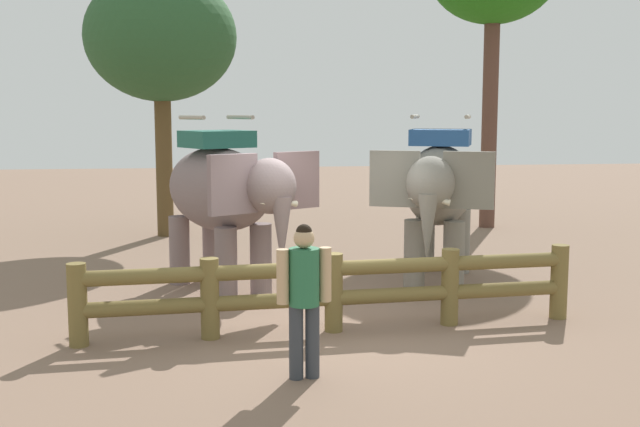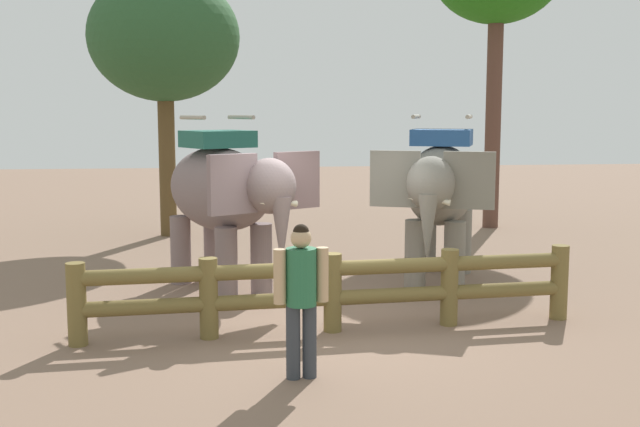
{
  "view_description": "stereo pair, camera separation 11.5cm",
  "coord_description": "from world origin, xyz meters",
  "px_view_note": "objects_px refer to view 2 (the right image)",
  "views": [
    {
      "loc": [
        -1.5,
        -10.22,
        2.92
      ],
      "look_at": [
        0.0,
        1.13,
        1.4
      ],
      "focal_mm": 43.78,
      "sensor_mm": 36.0,
      "label": 1
    },
    {
      "loc": [
        -1.39,
        -10.24,
        2.92
      ],
      "look_at": [
        0.0,
        1.13,
        1.4
      ],
      "focal_mm": 43.78,
      "sensor_mm": 36.0,
      "label": 2
    }
  ],
  "objects_px": {
    "log_fence": "(333,287)",
    "tourist_woman_in_black": "(301,290)",
    "elephant_center": "(440,190)",
    "tree_far_left": "(164,39)",
    "elephant_near_left": "(225,194)"
  },
  "relations": [
    {
      "from": "log_fence",
      "to": "tourist_woman_in_black",
      "type": "bearing_deg",
      "value": -108.45
    },
    {
      "from": "log_fence",
      "to": "tree_far_left",
      "type": "height_order",
      "value": "tree_far_left"
    },
    {
      "from": "elephant_center",
      "to": "tourist_woman_in_black",
      "type": "distance_m",
      "value": 5.24
    },
    {
      "from": "tree_far_left",
      "to": "tourist_woman_in_black",
      "type": "bearing_deg",
      "value": -78.16
    },
    {
      "from": "elephant_near_left",
      "to": "tree_far_left",
      "type": "bearing_deg",
      "value": 102.67
    },
    {
      "from": "elephant_near_left",
      "to": "elephant_center",
      "type": "relative_size",
      "value": 0.98
    },
    {
      "from": "elephant_center",
      "to": "tree_far_left",
      "type": "height_order",
      "value": "tree_far_left"
    },
    {
      "from": "tree_far_left",
      "to": "log_fence",
      "type": "bearing_deg",
      "value": -72.06
    },
    {
      "from": "log_fence",
      "to": "tourist_woman_in_black",
      "type": "height_order",
      "value": "tourist_woman_in_black"
    },
    {
      "from": "tourist_woman_in_black",
      "to": "tree_far_left",
      "type": "xyz_separation_m",
      "value": [
        -2.13,
        10.17,
        3.54
      ]
    },
    {
      "from": "tourist_woman_in_black",
      "to": "log_fence",
      "type": "bearing_deg",
      "value": 71.55
    },
    {
      "from": "elephant_center",
      "to": "log_fence",
      "type": "bearing_deg",
      "value": -129.35
    },
    {
      "from": "log_fence",
      "to": "elephant_near_left",
      "type": "height_order",
      "value": "elephant_near_left"
    },
    {
      "from": "elephant_near_left",
      "to": "elephant_center",
      "type": "bearing_deg",
      "value": 2.58
    },
    {
      "from": "log_fence",
      "to": "elephant_center",
      "type": "height_order",
      "value": "elephant_center"
    }
  ]
}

